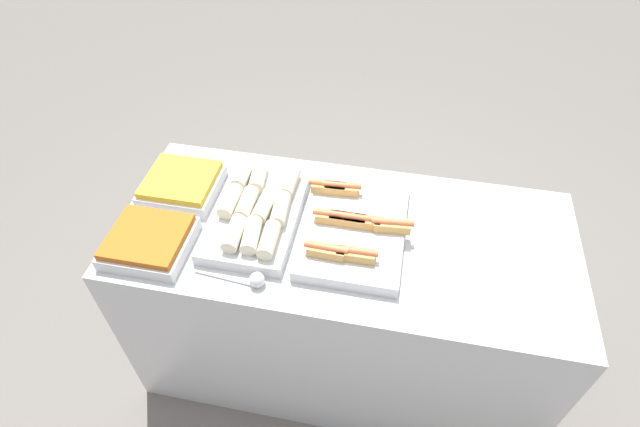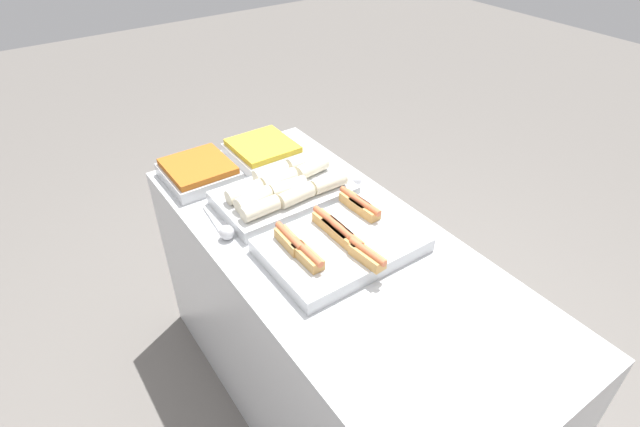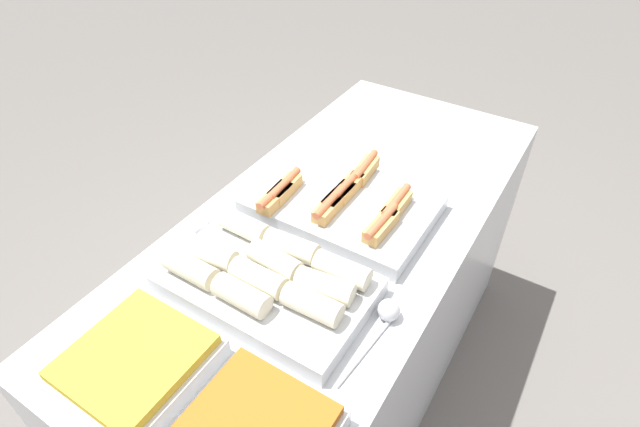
{
  "view_description": "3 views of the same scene",
  "coord_description": "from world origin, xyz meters",
  "px_view_note": "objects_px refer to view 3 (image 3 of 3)",
  "views": [
    {
      "loc": [
        0.14,
        -1.19,
        2.2
      ],
      "look_at": [
        -0.09,
        0.0,
        0.94
      ],
      "focal_mm": 28.0,
      "sensor_mm": 36.0,
      "label": 1
    },
    {
      "loc": [
        1.03,
        -0.78,
        1.94
      ],
      "look_at": [
        -0.09,
        0.0,
        0.94
      ],
      "focal_mm": 28.0,
      "sensor_mm": 36.0,
      "label": 2
    },
    {
      "loc": [
        -0.94,
        -0.53,
        1.79
      ],
      "look_at": [
        -0.09,
        0.0,
        0.94
      ],
      "focal_mm": 28.0,
      "sensor_mm": 36.0,
      "label": 3
    }
  ],
  "objects_px": {
    "tray_side_back": "(137,364)",
    "serving_spoon_near": "(386,315)",
    "tray_hotdogs": "(342,203)",
    "serving_spoon_far": "(198,229)",
    "tray_wraps": "(268,279)"
  },
  "relations": [
    {
      "from": "serving_spoon_near",
      "to": "tray_hotdogs",
      "type": "bearing_deg",
      "value": 44.38
    },
    {
      "from": "tray_hotdogs",
      "to": "serving_spoon_far",
      "type": "bearing_deg",
      "value": 136.31
    },
    {
      "from": "tray_hotdogs",
      "to": "tray_wraps",
      "type": "distance_m",
      "value": 0.35
    },
    {
      "from": "serving_spoon_far",
      "to": "serving_spoon_near",
      "type": "bearing_deg",
      "value": -89.22
    },
    {
      "from": "tray_wraps",
      "to": "serving_spoon_far",
      "type": "xyz_separation_m",
      "value": [
        0.06,
        0.28,
        -0.02
      ]
    },
    {
      "from": "tray_hotdogs",
      "to": "serving_spoon_far",
      "type": "xyz_separation_m",
      "value": [
        -0.29,
        0.28,
        -0.01
      ]
    },
    {
      "from": "tray_hotdogs",
      "to": "tray_side_back",
      "type": "height_order",
      "value": "tray_hotdogs"
    },
    {
      "from": "tray_side_back",
      "to": "serving_spoon_far",
      "type": "xyz_separation_m",
      "value": [
        0.39,
        0.19,
        -0.01
      ]
    },
    {
      "from": "tray_wraps",
      "to": "serving_spoon_far",
      "type": "relative_size",
      "value": 2.18
    },
    {
      "from": "tray_wraps",
      "to": "tray_hotdogs",
      "type": "bearing_deg",
      "value": -0.02
    },
    {
      "from": "tray_hotdogs",
      "to": "tray_wraps",
      "type": "bearing_deg",
      "value": 179.98
    },
    {
      "from": "tray_hotdogs",
      "to": "serving_spoon_far",
      "type": "relative_size",
      "value": 2.23
    },
    {
      "from": "tray_side_back",
      "to": "serving_spoon_near",
      "type": "relative_size",
      "value": 1.13
    },
    {
      "from": "tray_side_back",
      "to": "serving_spoon_near",
      "type": "bearing_deg",
      "value": -43.62
    },
    {
      "from": "tray_hotdogs",
      "to": "tray_side_back",
      "type": "distance_m",
      "value": 0.69
    }
  ]
}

